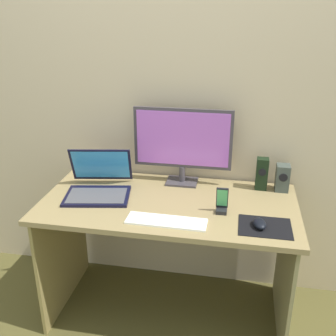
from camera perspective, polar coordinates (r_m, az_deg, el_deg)
ground_plane at (r=2.57m, az=0.06°, el=-19.63°), size 8.00×8.00×0.00m
wall_back at (r=2.33m, az=1.80°, el=10.79°), size 6.00×0.04×2.50m
desk at (r=2.22m, az=0.07°, el=-8.41°), size 1.37×0.68×0.74m
monitor at (r=2.27m, az=2.11°, el=3.70°), size 0.56×0.14×0.45m
speaker_right at (r=2.32m, az=16.08°, el=-1.37°), size 0.07×0.08×0.15m
speaker_near_monitor at (r=2.31m, az=13.30°, el=-0.81°), size 0.07×0.06×0.19m
laptop at (r=2.25m, az=-9.91°, el=-2.44°), size 0.40×0.40×0.23m
keyboard_external at (r=1.95m, az=-0.23°, el=-7.65°), size 0.40×0.12×0.01m
mousepad at (r=1.96m, az=13.73°, el=-8.19°), size 0.25×0.20×0.00m
mouse at (r=1.95m, az=13.00°, el=-7.75°), size 0.08×0.11×0.04m
phone_in_dock at (r=2.03m, az=7.72°, el=-5.09°), size 0.06×0.06×0.14m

